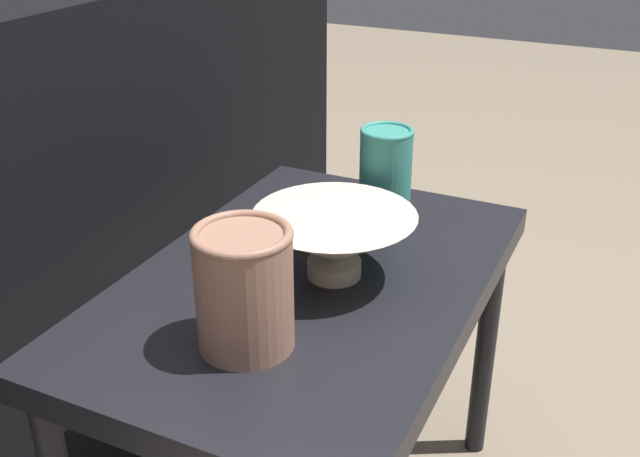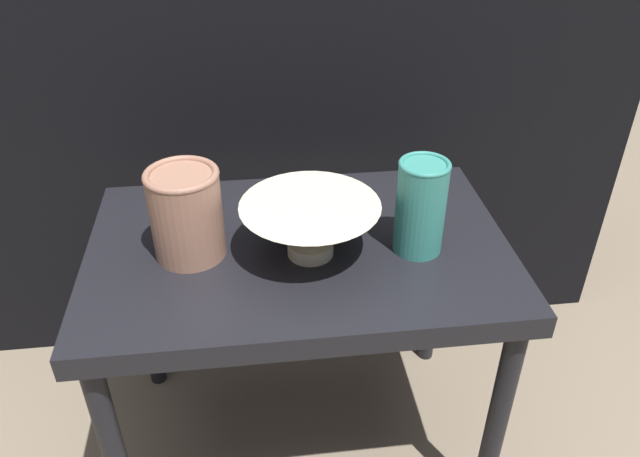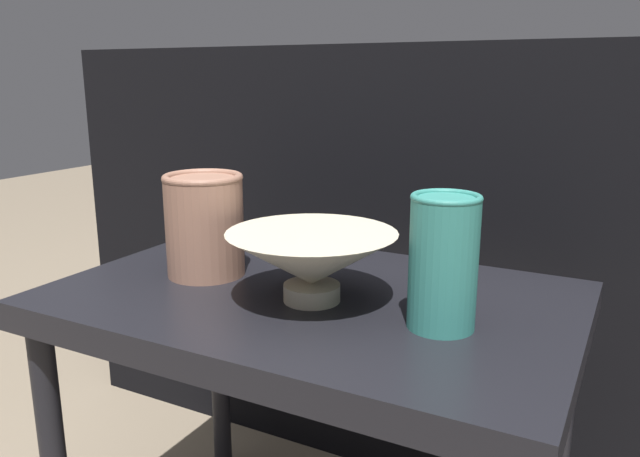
{
  "view_description": "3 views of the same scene",
  "coord_description": "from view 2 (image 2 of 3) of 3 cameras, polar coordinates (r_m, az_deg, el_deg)",
  "views": [
    {
      "loc": [
        -0.81,
        -0.4,
        1.02
      ],
      "look_at": [
        -0.0,
        -0.02,
        0.58
      ],
      "focal_mm": 42.0,
      "sensor_mm": 36.0,
      "label": 1
    },
    {
      "loc": [
        -0.07,
        -0.86,
        1.11
      ],
      "look_at": [
        0.03,
        -0.04,
        0.55
      ],
      "focal_mm": 35.0,
      "sensor_mm": 36.0,
      "label": 2
    },
    {
      "loc": [
        0.39,
        -0.72,
        0.79
      ],
      "look_at": [
        0.02,
        -0.01,
        0.59
      ],
      "focal_mm": 35.0,
      "sensor_mm": 36.0,
      "label": 3
    }
  ],
  "objects": [
    {
      "name": "ground_plane",
      "position": [
        1.4,
        -1.56,
        -18.24
      ],
      "size": [
        8.0,
        8.0,
        0.0
      ],
      "primitive_type": "plane",
      "color": "#7F705B"
    },
    {
      "name": "table",
      "position": [
        1.09,
        -1.91,
        -3.85
      ],
      "size": [
        0.71,
        0.46,
        0.5
      ],
      "color": "black",
      "rests_on": "ground_plane"
    },
    {
      "name": "couch_backdrop",
      "position": [
        1.6,
        -3.89,
        8.44
      ],
      "size": [
        1.57,
        0.5,
        0.85
      ],
      "color": "black",
      "rests_on": "ground_plane"
    },
    {
      "name": "bowl",
      "position": [
        1.0,
        -0.9,
        0.34
      ],
      "size": [
        0.23,
        0.23,
        0.09
      ],
      "color": "beige",
      "rests_on": "table"
    },
    {
      "name": "vase_textured_left",
      "position": [
        1.01,
        -12.14,
        1.46
      ],
      "size": [
        0.12,
        0.12,
        0.15
      ],
      "color": "#996B56",
      "rests_on": "table"
    },
    {
      "name": "vase_colorful_right",
      "position": [
        1.01,
        9.19,
        2.06
      ],
      "size": [
        0.08,
        0.08,
        0.16
      ],
      "color": "teal",
      "rests_on": "table"
    }
  ]
}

